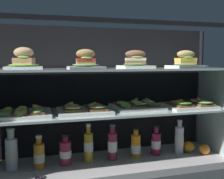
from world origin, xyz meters
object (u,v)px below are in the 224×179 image
Objects in this scene: juice_bottle_front_right_end at (39,155)px; juice_bottle_front_second at (179,140)px; juice_bottle_near_post at (112,145)px; orange_fruit_beside_bottles at (204,149)px; juice_bottle_back_left at (12,153)px; open_sandwich_tray_far_right at (23,113)px; open_sandwich_tray_center at (137,105)px; juice_bottle_front_middle at (65,152)px; plated_roll_sandwich_near_left_corner at (135,62)px; open_sandwich_tray_mid_left at (189,104)px; kitchen_scissors at (39,177)px; plated_roll_sandwich_left_of_center at (24,61)px; plated_roll_sandwich_far_right at (186,62)px; juice_bottle_front_fourth at (156,143)px; open_sandwich_tray_far_left at (84,109)px; plated_roll_sandwich_far_left at (86,62)px; juice_bottle_back_center at (89,146)px; juice_bottle_tucked_behind at (136,146)px; orange_fruit_near_left_post at (189,147)px.

juice_bottle_front_second is (0.93, 0.00, 0.02)m from juice_bottle_front_right_end.
juice_bottle_near_post reaches higher than orange_fruit_beside_bottles.
open_sandwich_tray_far_right is at bearing -39.52° from juice_bottle_back_left.
open_sandwich_tray_center is 0.82m from juice_bottle_back_left.
open_sandwich_tray_far_right reaches higher than juice_bottle_front_middle.
plated_roll_sandwich_near_left_corner is 0.63× the size of open_sandwich_tray_mid_left.
open_sandwich_tray_mid_left is (0.34, -0.07, 0.00)m from open_sandwich_tray_center.
juice_bottle_front_right_end is at bearing 87.56° from kitchen_scissors.
plated_roll_sandwich_left_of_center is at bearing 174.96° from orange_fruit_beside_bottles.
open_sandwich_tray_far_right is 1.05m from open_sandwich_tray_mid_left.
plated_roll_sandwich_far_right is at bearing 155.07° from orange_fruit_beside_bottles.
juice_bottle_near_post is 1.47× the size of kitchen_scissors.
juice_bottle_front_fourth is at bearing 173.72° from juice_bottle_front_second.
juice_bottle_front_right_end is at bearing 173.85° from open_sandwich_tray_far_left.
open_sandwich_tray_far_right is (-0.36, -0.01, -0.28)m from plated_roll_sandwich_far_left.
juice_bottle_back_left is 1.09m from juice_bottle_front_second.
open_sandwich_tray_center is 0.40m from juice_bottle_front_second.
juice_bottle_front_middle is (-0.13, 0.04, -0.55)m from plated_roll_sandwich_far_left.
open_sandwich_tray_far_left is 1.58× the size of juice_bottle_front_right_end.
plated_roll_sandwich_left_of_center is 0.65m from juice_bottle_back_center.
juice_bottle_back_left is (-0.07, 0.06, -0.25)m from open_sandwich_tray_far_right.
juice_bottle_front_right_end is 0.15m from kitchen_scissors.
open_sandwich_tray_far_right is at bearing -175.75° from plated_roll_sandwich_near_left_corner.
orange_fruit_beside_bottles is at bearing -24.09° from juice_bottle_front_second.
juice_bottle_front_right_end is 0.85× the size of juice_bottle_front_second.
juice_bottle_back_left is (-0.43, 0.06, -0.25)m from open_sandwich_tray_far_left.
open_sandwich_tray_far_left is at bearing -10.45° from plated_roll_sandwich_left_of_center.
juice_bottle_back_left is at bearing -176.34° from plated_roll_sandwich_left_of_center.
orange_fruit_beside_bottles is (0.12, -0.01, -0.31)m from open_sandwich_tray_mid_left.
orange_fruit_beside_bottles is at bearing -6.70° from open_sandwich_tray_mid_left.
juice_bottle_tucked_behind is (0.78, -0.01, -0.02)m from juice_bottle_back_left.
plated_roll_sandwich_far_left is at bearing -174.47° from juice_bottle_front_fourth.
plated_roll_sandwich_near_left_corner is 0.62m from juice_bottle_back_center.
open_sandwich_tray_far_left is at bearing -7.59° from juice_bottle_back_left.
plated_roll_sandwich_far_right reaches higher than open_sandwich_tray_center.
juice_bottle_front_second is at bearing 155.91° from orange_fruit_beside_bottles.
juice_bottle_back_center is 1.23× the size of juice_bottle_tucked_behind.
juice_bottle_front_second is at bearing -3.02° from plated_roll_sandwich_near_left_corner.
plated_roll_sandwich_far_right is 0.98m from juice_bottle_front_middle.
open_sandwich_tray_far_right is 4.17× the size of orange_fruit_near_left_post.
open_sandwich_tray_center is at bearing 13.16° from kitchen_scissors.
juice_bottle_front_second is at bearing -1.22° from juice_bottle_near_post.
kitchen_scissors is at bearing -166.43° from plated_roll_sandwich_near_left_corner.
open_sandwich_tray_mid_left is at bearing -2.10° from open_sandwich_tray_far_left.
plated_roll_sandwich_near_left_corner is 0.63m from juice_bottle_front_second.
plated_roll_sandwich_left_of_center is 1.01m from juice_bottle_front_fourth.
open_sandwich_tray_center reaches higher than juice_bottle_back_center.
plated_roll_sandwich_far_right is at bearing -4.29° from plated_roll_sandwich_near_left_corner.
juice_bottle_front_right_end reaches higher than juice_bottle_front_middle.
open_sandwich_tray_far_right reaches higher than juice_bottle_front_second.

